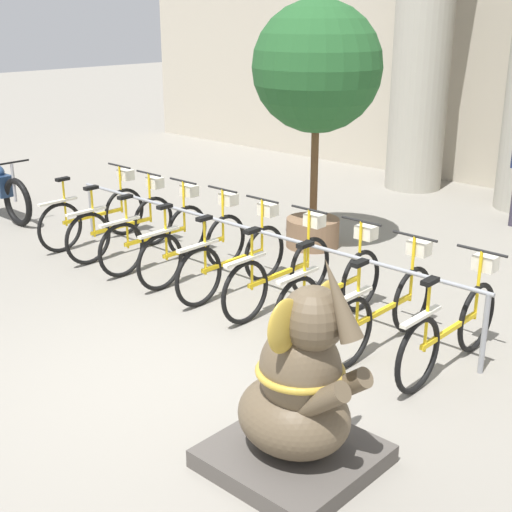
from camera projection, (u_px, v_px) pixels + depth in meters
The scene contains 14 objects.
ground_plane at pixel (163, 376), 6.25m from camera, with size 60.00×60.00×0.00m, color gray.
column_left at pixel (423, 35), 11.99m from camera, with size 1.23×1.23×5.16m.
bike_rack at pixel (242, 236), 7.97m from camera, with size 5.94×0.05×0.77m.
bicycle_0 at pixel (96, 214), 9.69m from camera, with size 0.48×1.71×1.01m.
bicycle_1 at pixel (124, 224), 9.24m from camera, with size 0.48×1.71×1.01m.
bicycle_2 at pixel (158, 234), 8.82m from camera, with size 0.48×1.71×1.01m.
bicycle_3 at pixel (197, 245), 8.42m from camera, with size 0.48×1.71×1.01m.
bicycle_4 at pixel (235, 258), 7.97m from camera, with size 0.48×1.71×1.01m.
bicycle_5 at pixel (282, 272), 7.56m from camera, with size 0.48×1.71×1.01m.
bicycle_6 at pixel (333, 287), 7.14m from camera, with size 0.48×1.71×1.01m.
bicycle_7 at pixel (385, 307), 6.66m from camera, with size 0.48×1.71×1.01m.
bicycle_8 at pixel (452, 327), 6.25m from camera, with size 0.48×1.71×1.01m.
elephant_statue at pixel (299, 398), 4.82m from camera, with size 1.06×1.06×1.63m.
potted_tree at pixel (317, 75), 8.93m from camera, with size 1.64×1.64×3.18m.
Camera 1 is at (4.38, -3.52, 3.04)m, focal length 50.00 mm.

